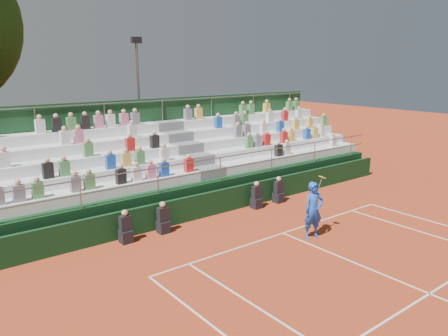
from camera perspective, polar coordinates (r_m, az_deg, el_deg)
ground at (r=16.25m, az=7.70°, el=-8.45°), size 90.00×90.00×0.00m
courtside_wall at (r=18.32m, az=0.58°, el=-4.13°), size 20.00×0.15×1.00m
line_officials at (r=17.31m, az=-1.50°, el=-5.26°), size 7.78×0.40×1.19m
grandstand at (r=20.69m, az=-5.03°, el=-0.47°), size 20.00×5.20×4.40m
tennis_player at (r=15.71m, az=11.59°, el=-5.41°), size 0.95×0.67×2.22m
floodlight_mast at (r=26.11m, az=-11.11°, el=9.64°), size 0.60×0.25×7.53m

